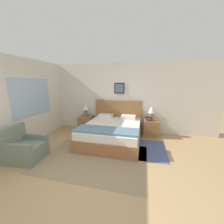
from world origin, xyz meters
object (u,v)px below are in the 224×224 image
object	(u,v)px
bed	(112,132)
nightstand_near_window	(86,123)
table_lamp_near_window	(85,108)
table_lamp_by_door	(152,111)
armchair	(25,149)
nightstand_by_door	(151,128)

from	to	relation	value
bed	nightstand_near_window	bearing A→B (deg)	148.22
bed	table_lamp_near_window	xyz separation A→B (m)	(-1.26, 0.77, 0.58)
table_lamp_near_window	table_lamp_by_door	world-z (taller)	same
bed	armchair	world-z (taller)	bed
nightstand_near_window	table_lamp_by_door	size ratio (longest dim) A/B	1.11
nightstand_near_window	bed	bearing A→B (deg)	-31.78
nightstand_near_window	nightstand_by_door	distance (m)	2.50
bed	nightstand_near_window	xyz separation A→B (m)	(-1.25, 0.77, -0.03)
table_lamp_by_door	nightstand_near_window	bearing A→B (deg)	179.99
bed	table_lamp_near_window	distance (m)	1.59
nightstand_near_window	nightstand_by_door	size ratio (longest dim) A/B	1.00
armchair	table_lamp_by_door	distance (m)	3.93
table_lamp_by_door	nightstand_by_door	bearing A→B (deg)	2.62
table_lamp_near_window	bed	bearing A→B (deg)	-31.52
nightstand_near_window	table_lamp_near_window	distance (m)	0.61
table_lamp_near_window	table_lamp_by_door	bearing A→B (deg)	0.00
armchair	table_lamp_near_window	xyz separation A→B (m)	(0.59, 2.36, 0.61)
nightstand_near_window	table_lamp_near_window	xyz separation A→B (m)	(-0.01, -0.00, 0.61)
bed	armchair	bearing A→B (deg)	-139.38
armchair	nightstand_by_door	distance (m)	3.90
table_lamp_near_window	table_lamp_by_door	xyz separation A→B (m)	(2.50, 0.00, 0.00)
nightstand_near_window	table_lamp_by_door	distance (m)	2.56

